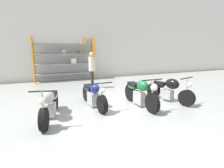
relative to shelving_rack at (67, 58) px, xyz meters
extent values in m
plane|color=#9EA3A0|center=(0.89, -5.45, -1.37)|extent=(30.00, 30.00, 0.00)
cube|color=silver|center=(0.89, 0.37, 0.43)|extent=(30.00, 0.08, 3.60)
cylinder|color=orange|center=(-1.85, -0.27, -0.10)|extent=(0.08, 0.08, 2.54)
cylinder|color=orange|center=(1.62, -0.27, -0.10)|extent=(0.08, 0.08, 2.54)
cylinder|color=orange|center=(-1.85, 0.28, -0.10)|extent=(0.08, 0.08, 2.54)
cylinder|color=orange|center=(1.62, 0.28, -0.10)|extent=(0.08, 0.08, 2.54)
cube|color=gray|center=(-0.11, 0.01, -0.94)|extent=(3.46, 0.55, 0.05)
cube|color=gray|center=(-0.11, 0.01, -0.36)|extent=(3.46, 0.55, 0.05)
cube|color=gray|center=(-0.11, 0.01, 0.21)|extent=(3.46, 0.55, 0.05)
cube|color=gray|center=(-0.11, 0.01, 0.78)|extent=(3.46, 0.55, 0.05)
cube|color=tan|center=(1.29, 0.10, 0.93)|extent=(0.25, 0.29, 0.24)
cube|color=silver|center=(0.35, -0.15, -0.19)|extent=(0.32, 0.21, 0.30)
cube|color=silver|center=(-0.16, 0.05, 0.34)|extent=(0.23, 0.23, 0.22)
cube|color=#A87F51|center=(0.82, 0.06, 0.34)|extent=(0.20, 0.32, 0.20)
cube|color=tan|center=(0.96, -0.13, 0.96)|extent=(0.28, 0.26, 0.30)
cylinder|color=black|center=(-1.42, -6.45, -1.09)|extent=(0.27, 0.58, 0.56)
cylinder|color=black|center=(-1.09, -5.04, -1.09)|extent=(0.27, 0.58, 0.56)
cube|color=#ADADB2|center=(-1.24, -5.69, -1.12)|extent=(0.34, 0.45, 0.34)
ellipsoid|color=#B7B7BF|center=(-1.28, -5.86, -0.70)|extent=(0.42, 0.54, 0.38)
cube|color=black|center=(-1.17, -5.37, -0.76)|extent=(0.37, 0.52, 0.10)
cube|color=#B7B7BF|center=(-1.15, -5.28, -0.85)|extent=(0.30, 0.38, 0.12)
cylinder|color=#ADADB2|center=(-1.41, -6.43, -0.75)|extent=(0.06, 0.06, 0.68)
sphere|color=silver|center=(-1.43, -6.49, -0.62)|extent=(0.17, 0.17, 0.17)
cylinder|color=black|center=(-1.41, -6.40, -0.41)|extent=(0.59, 0.17, 0.04)
cylinder|color=black|center=(0.24, -5.87, -1.09)|extent=(0.20, 0.57, 0.56)
cylinder|color=black|center=(0.11, -4.46, -1.09)|extent=(0.20, 0.57, 0.56)
cube|color=#ADADB2|center=(0.17, -5.12, -1.12)|extent=(0.32, 0.54, 0.43)
ellipsoid|color=navy|center=(0.18, -5.29, -0.71)|extent=(0.32, 0.47, 0.33)
cube|color=black|center=(0.13, -4.77, -0.76)|extent=(0.28, 0.58, 0.10)
cube|color=navy|center=(0.13, -4.71, -0.85)|extent=(0.23, 0.41, 0.12)
cylinder|color=#ADADB2|center=(0.24, -5.85, -0.77)|extent=(0.05, 0.05, 0.64)
sphere|color=silver|center=(0.24, -5.92, -0.65)|extent=(0.16, 0.16, 0.16)
cylinder|color=black|center=(0.23, -5.82, -0.45)|extent=(0.73, 0.10, 0.04)
cylinder|color=black|center=(1.66, -6.42, -1.06)|extent=(0.13, 0.64, 0.63)
cylinder|color=black|center=(1.62, -5.04, -1.06)|extent=(0.13, 0.64, 0.63)
cube|color=#ADADB2|center=(1.64, -5.68, -1.09)|extent=(0.22, 0.51, 0.42)
ellipsoid|color=#196B38|center=(1.65, -5.85, -0.63)|extent=(0.33, 0.51, 0.37)
cube|color=black|center=(1.63, -5.31, -0.69)|extent=(0.27, 0.55, 0.10)
cube|color=#196B38|center=(1.63, -5.28, -0.78)|extent=(0.23, 0.39, 0.12)
cylinder|color=#ADADB2|center=(1.66, -6.40, -0.70)|extent=(0.05, 0.05, 0.71)
sphere|color=silver|center=(1.66, -6.47, -0.56)|extent=(0.21, 0.21, 0.21)
cylinder|color=black|center=(1.66, -6.37, -0.35)|extent=(0.71, 0.06, 0.04)
cylinder|color=black|center=(3.13, -6.30, -1.09)|extent=(0.31, 0.59, 0.57)
cylinder|color=black|center=(2.71, -4.96, -1.09)|extent=(0.31, 0.59, 0.57)
cube|color=#ADADB2|center=(2.90, -5.58, -1.12)|extent=(0.37, 0.45, 0.33)
ellipsoid|color=black|center=(2.96, -5.74, -0.69)|extent=(0.47, 0.61, 0.38)
cube|color=black|center=(2.79, -5.21, -0.75)|extent=(0.41, 0.59, 0.10)
cube|color=black|center=(2.78, -5.19, -0.84)|extent=(0.33, 0.43, 0.12)
cylinder|color=#ADADB2|center=(3.12, -6.28, -0.75)|extent=(0.06, 0.06, 0.69)
sphere|color=silver|center=(3.14, -6.34, -0.62)|extent=(0.20, 0.20, 0.20)
cylinder|color=black|center=(3.11, -6.25, -0.41)|extent=(0.72, 0.26, 0.04)
cylinder|color=#1E2338|center=(0.86, -2.48, -0.95)|extent=(0.13, 0.13, 0.86)
cylinder|color=#1E2338|center=(0.80, -2.65, -0.95)|extent=(0.13, 0.13, 0.86)
cylinder|color=beige|center=(0.83, -2.56, -0.18)|extent=(0.40, 0.40, 0.68)
sphere|color=tan|center=(0.83, -2.56, 0.27)|extent=(0.23, 0.23, 0.23)
camera|label=1|loc=(-1.32, -10.69, 0.60)|focal=28.00mm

